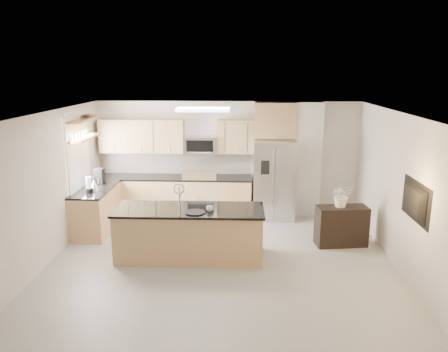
{
  "coord_description": "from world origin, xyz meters",
  "views": [
    {
      "loc": [
        0.36,
        -6.66,
        3.29
      ],
      "look_at": [
        0.01,
        1.3,
        1.34
      ],
      "focal_mm": 35.0,
      "sensor_mm": 36.0,
      "label": 1
    }
  ],
  "objects_px": {
    "island": "(190,233)",
    "bowl": "(87,115)",
    "credenza": "(341,226)",
    "television": "(410,201)",
    "kettle": "(94,185)",
    "coffee_maker": "(99,177)",
    "cup": "(210,209)",
    "flower_vase": "(342,190)",
    "microwave": "(201,145)",
    "refrigerator": "(274,179)",
    "range": "(201,196)",
    "blender": "(89,186)",
    "platter": "(195,212)"
  },
  "relations": [
    {
      "from": "range",
      "to": "television",
      "type": "relative_size",
      "value": 1.06
    },
    {
      "from": "kettle",
      "to": "coffee_maker",
      "type": "distance_m",
      "value": 0.55
    },
    {
      "from": "blender",
      "to": "television",
      "type": "distance_m",
      "value": 5.85
    },
    {
      "from": "range",
      "to": "coffee_maker",
      "type": "bearing_deg",
      "value": -161.8
    },
    {
      "from": "credenza",
      "to": "cup",
      "type": "height_order",
      "value": "cup"
    },
    {
      "from": "island",
      "to": "credenza",
      "type": "xyz_separation_m",
      "value": [
        2.84,
        0.68,
        -0.07
      ]
    },
    {
      "from": "range",
      "to": "bowl",
      "type": "height_order",
      "value": "bowl"
    },
    {
      "from": "platter",
      "to": "blender",
      "type": "distance_m",
      "value": 2.5
    },
    {
      "from": "microwave",
      "to": "blender",
      "type": "xyz_separation_m",
      "value": [
        -2.07,
        -1.52,
        -0.57
      ]
    },
    {
      "from": "microwave",
      "to": "coffee_maker",
      "type": "distance_m",
      "value": 2.31
    },
    {
      "from": "island",
      "to": "blender",
      "type": "xyz_separation_m",
      "value": [
        -2.1,
        0.9,
        0.6
      ]
    },
    {
      "from": "coffee_maker",
      "to": "bowl",
      "type": "bearing_deg",
      "value": -177.54
    },
    {
      "from": "refrigerator",
      "to": "flower_vase",
      "type": "xyz_separation_m",
      "value": [
        1.17,
        -1.57,
        0.21
      ]
    },
    {
      "from": "blender",
      "to": "flower_vase",
      "type": "xyz_separation_m",
      "value": [
        4.9,
        -0.21,
        0.04
      ]
    },
    {
      "from": "cup",
      "to": "platter",
      "type": "xyz_separation_m",
      "value": [
        -0.24,
        -0.1,
        -0.04
      ]
    },
    {
      "from": "microwave",
      "to": "coffee_maker",
      "type": "relative_size",
      "value": 2.32
    },
    {
      "from": "coffee_maker",
      "to": "credenza",
      "type": "bearing_deg",
      "value": -10.59
    },
    {
      "from": "bowl",
      "to": "island",
      "type": "bearing_deg",
      "value": -35.18
    },
    {
      "from": "cup",
      "to": "blender",
      "type": "distance_m",
      "value": 2.68
    },
    {
      "from": "island",
      "to": "blender",
      "type": "relative_size",
      "value": 8.07
    },
    {
      "from": "refrigerator",
      "to": "flower_vase",
      "type": "height_order",
      "value": "refrigerator"
    },
    {
      "from": "refrigerator",
      "to": "coffee_maker",
      "type": "relative_size",
      "value": 5.44
    },
    {
      "from": "island",
      "to": "bowl",
      "type": "relative_size",
      "value": 7.3
    },
    {
      "from": "microwave",
      "to": "refrigerator",
      "type": "relative_size",
      "value": 0.43
    },
    {
      "from": "coffee_maker",
      "to": "flower_vase",
      "type": "xyz_separation_m",
      "value": [
        4.92,
        -0.92,
        0.02
      ]
    },
    {
      "from": "blender",
      "to": "coffee_maker",
      "type": "relative_size",
      "value": 1.0
    },
    {
      "from": "refrigerator",
      "to": "television",
      "type": "distance_m",
      "value": 3.62
    },
    {
      "from": "microwave",
      "to": "cup",
      "type": "bearing_deg",
      "value": -81.14
    },
    {
      "from": "bowl",
      "to": "flower_vase",
      "type": "relative_size",
      "value": 0.54
    },
    {
      "from": "bowl",
      "to": "television",
      "type": "distance_m",
      "value": 6.33
    },
    {
      "from": "credenza",
      "to": "bowl",
      "type": "bearing_deg",
      "value": 162.06
    },
    {
      "from": "credenza",
      "to": "island",
      "type": "bearing_deg",
      "value": -174.22
    },
    {
      "from": "blender",
      "to": "bowl",
      "type": "bearing_deg",
      "value": 103.95
    },
    {
      "from": "platter",
      "to": "kettle",
      "type": "relative_size",
      "value": 1.31
    },
    {
      "from": "microwave",
      "to": "coffee_maker",
      "type": "xyz_separation_m",
      "value": [
        -2.09,
        -0.81,
        -0.55
      ]
    },
    {
      "from": "range",
      "to": "platter",
      "type": "xyz_separation_m",
      "value": [
        0.15,
        -2.52,
        0.45
      ]
    },
    {
      "from": "flower_vase",
      "to": "blender",
      "type": "bearing_deg",
      "value": 177.52
    },
    {
      "from": "refrigerator",
      "to": "bowl",
      "type": "xyz_separation_m",
      "value": [
        -3.91,
        -0.65,
        1.49
      ]
    },
    {
      "from": "kettle",
      "to": "island",
      "type": "bearing_deg",
      "value": -27.54
    },
    {
      "from": "range",
      "to": "television",
      "type": "distance_m",
      "value": 4.78
    },
    {
      "from": "credenza",
      "to": "television",
      "type": "xyz_separation_m",
      "value": [
        0.65,
        -1.51,
        0.97
      ]
    },
    {
      "from": "refrigerator",
      "to": "kettle",
      "type": "bearing_deg",
      "value": -162.2
    },
    {
      "from": "island",
      "to": "cup",
      "type": "xyz_separation_m",
      "value": [
        0.37,
        -0.12,
        0.5
      ]
    },
    {
      "from": "microwave",
      "to": "kettle",
      "type": "xyz_separation_m",
      "value": [
        -2.02,
        -1.35,
        -0.59
      ]
    },
    {
      "from": "microwave",
      "to": "platter",
      "type": "distance_m",
      "value": 2.74
    },
    {
      "from": "television",
      "to": "kettle",
      "type": "bearing_deg",
      "value": 71.14
    },
    {
      "from": "coffee_maker",
      "to": "bowl",
      "type": "relative_size",
      "value": 0.9
    },
    {
      "from": "range",
      "to": "microwave",
      "type": "xyz_separation_m",
      "value": [
        0.0,
        0.12,
        1.16
      ]
    },
    {
      "from": "microwave",
      "to": "credenza",
      "type": "xyz_separation_m",
      "value": [
        2.86,
        -1.74,
        -1.25
      ]
    },
    {
      "from": "coffee_maker",
      "to": "microwave",
      "type": "bearing_deg",
      "value": 21.21
    }
  ]
}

